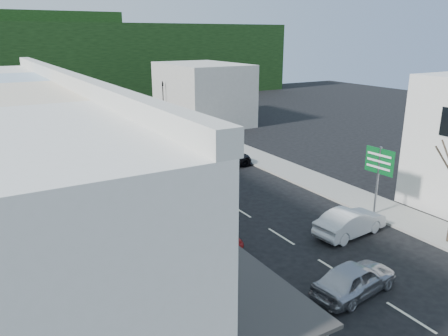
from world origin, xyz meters
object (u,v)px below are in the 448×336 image
Objects in this scene: direction_sign at (377,182)px; pedestrian_left at (128,232)px; car_white at (350,222)px; traffic_signal at (163,103)px; car_silver at (355,278)px; bus at (149,166)px; car_red at (197,244)px.

pedestrian_left is at bearing 163.72° from direction_sign.
pedestrian_left is at bearing 63.05° from car_white.
traffic_signal is at bearing -38.68° from pedestrian_left.
bus is at bearing 0.78° from car_silver.
car_white is (6.41, -12.60, -0.85)m from bus.
bus reaches higher than pedestrian_left.
car_silver is 1.00× the size of car_white.
pedestrian_left reaches higher than car_white.
car_white is 0.87× the size of traffic_signal.
pedestrian_left is (-4.36, -8.43, -0.55)m from bus.
car_silver is at bearing -141.98° from car_red.
pedestrian_left is (-10.77, 4.17, 0.30)m from car_white.
bus is 2.64× the size of car_white.
car_white is 11.55m from pedestrian_left.
direction_sign is (3.11, 1.09, 1.40)m from car_white.
direction_sign reaches higher than car_white.
direction_sign is 0.83× the size of traffic_signal.
traffic_signal is (14.08, 29.08, 1.51)m from pedestrian_left.
direction_sign is at bearing -76.41° from car_white.
traffic_signal reaches higher than car_white.
pedestrian_left is 0.34× the size of traffic_signal.
bus reaches higher than car_red.
direction_sign is (9.52, -11.50, 0.55)m from bus.
bus is at bearing -40.18° from pedestrian_left.
pedestrian_left is 0.41× the size of direction_sign.
bus is 16.91m from car_silver.
direction_sign is (13.88, -3.07, 1.10)m from pedestrian_left.
direction_sign is (7.08, 5.21, 1.40)m from car_silver.
bus is 2.31× the size of traffic_signal.
car_white is 3.58m from direction_sign.
car_red is at bearing 27.49° from car_silver.
direction_sign is 32.15m from traffic_signal.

